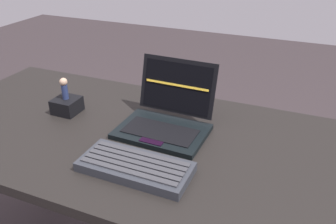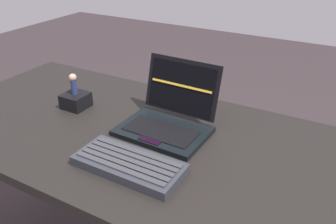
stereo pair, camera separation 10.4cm
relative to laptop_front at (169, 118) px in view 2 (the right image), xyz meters
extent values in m
cube|color=black|center=(0.00, -0.07, -0.06)|extent=(1.63, 0.70, 0.03)
cylinder|color=black|center=(-0.76, 0.22, -0.43)|extent=(0.06, 0.06, 0.72)
cube|color=black|center=(0.00, -0.03, -0.03)|extent=(0.28, 0.20, 0.02)
cube|color=black|center=(0.00, -0.05, -0.02)|extent=(0.23, 0.11, 0.00)
cube|color=black|center=(0.00, -0.11, -0.02)|extent=(0.07, 0.03, 0.00)
cube|color=black|center=(0.00, 0.08, 0.08)|extent=(0.26, 0.06, 0.18)
cube|color=black|center=(0.00, 0.08, 0.08)|extent=(0.23, 0.05, 0.15)
cube|color=yellow|center=(0.00, 0.08, 0.08)|extent=(0.22, 0.01, 0.01)
cube|color=#2E3037|center=(0.01, -0.24, -0.03)|extent=(0.30, 0.14, 0.03)
cube|color=#38383D|center=(0.01, -0.28, -0.01)|extent=(0.28, 0.02, 0.00)
cube|color=#38383D|center=(0.01, -0.26, -0.01)|extent=(0.28, 0.02, 0.00)
cube|color=#38383D|center=(0.01, -0.24, -0.01)|extent=(0.28, 0.02, 0.00)
cube|color=#38383D|center=(0.01, -0.21, -0.01)|extent=(0.28, 0.02, 0.00)
cube|color=#38383D|center=(0.01, -0.19, -0.01)|extent=(0.28, 0.02, 0.00)
cube|color=black|center=(-0.37, -0.03, -0.01)|extent=(0.09, 0.09, 0.05)
cylinder|color=navy|center=(-0.37, -0.03, 0.04)|extent=(0.02, 0.02, 0.05)
sphere|color=tan|center=(-0.37, -0.03, 0.08)|extent=(0.03, 0.03, 0.03)
camera|label=1|loc=(0.38, -0.90, 0.54)|focal=37.28mm
camera|label=2|loc=(0.47, -0.85, 0.54)|focal=37.28mm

